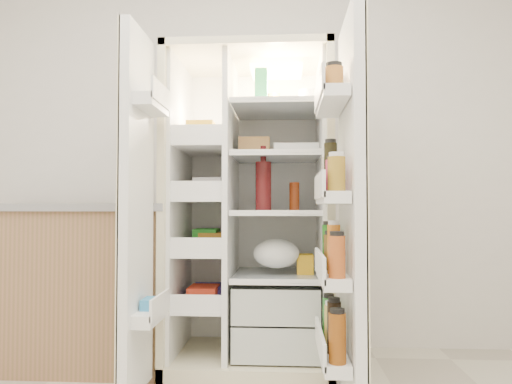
{
  "coord_description": "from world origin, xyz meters",
  "views": [
    {
      "loc": [
        0.35,
        -1.22,
        0.91
      ],
      "look_at": [
        0.2,
        1.25,
        0.99
      ],
      "focal_mm": 34.0,
      "sensor_mm": 36.0,
      "label": 1
    }
  ],
  "objects": [
    {
      "name": "wall_back",
      "position": [
        0.0,
        2.0,
        1.35
      ],
      "size": [
        4.0,
        0.02,
        2.7
      ],
      "primitive_type": "cube",
      "color": "silver",
      "rests_on": "floor"
    },
    {
      "name": "kitchen_counter",
      "position": [
        -0.93,
        1.59,
        0.47
      ],
      "size": [
        1.28,
        0.68,
        0.93
      ],
      "color": "#96694B",
      "rests_on": "floor"
    },
    {
      "name": "freezer_door",
      "position": [
        -0.36,
        1.05,
        0.89
      ],
      "size": [
        0.15,
        0.4,
        1.72
      ],
      "color": "white",
      "rests_on": "floor"
    },
    {
      "name": "refrigerator",
      "position": [
        0.16,
        1.65,
        0.74
      ],
      "size": [
        0.92,
        0.7,
        1.8
      ],
      "color": "beige",
      "rests_on": "floor"
    },
    {
      "name": "fridge_door",
      "position": [
        0.62,
        0.96,
        0.87
      ],
      "size": [
        0.17,
        0.58,
        1.72
      ],
      "color": "white",
      "rests_on": "floor"
    }
  ]
}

